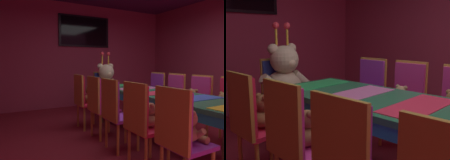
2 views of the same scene
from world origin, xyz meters
The scene contains 21 objects.
ground_plane centered at (0.00, 0.00, 0.00)m, with size 7.90×7.90×0.00m, color maroon.
wall_back centered at (0.00, 3.20, 1.40)m, with size 5.20×0.12×2.80m, color #99334C.
banquet_table centered at (0.00, 0.00, 0.66)m, with size 0.90×2.91×0.75m.
chair_left_0 centered at (-0.83, -1.13, 0.60)m, with size 0.42×0.41×0.98m.
teddy_left_0 centered at (-0.68, -1.13, 0.59)m, with size 0.26×0.33×0.31m.
chair_left_1 centered at (-0.84, -0.58, 0.60)m, with size 0.42×0.41×0.98m.
teddy_left_1 centered at (-0.69, -0.58, 0.58)m, with size 0.24×0.31×0.29m.
chair_left_2 centered at (-0.85, -0.01, 0.60)m, with size 0.42×0.41×0.98m.
chair_left_3 centered at (-0.83, 0.54, 0.60)m, with size 0.42×0.41×0.98m.
teddy_left_3 centered at (-0.68, 0.54, 0.58)m, with size 0.24×0.31×0.29m.
chair_left_4 centered at (-0.85, 1.13, 0.60)m, with size 0.42×0.41×0.98m.
teddy_left_4 centered at (-0.70, 1.13, 0.59)m, with size 0.26×0.33×0.32m.
teddy_right_1 centered at (0.70, -0.56, 0.59)m, with size 0.26×0.33×0.31m.
chair_right_2 centered at (0.82, -0.02, 0.60)m, with size 0.42×0.41×0.98m.
teddy_right_2 centered at (0.68, -0.02, 0.59)m, with size 0.25×0.32×0.30m.
chair_right_3 centered at (0.84, 0.58, 0.60)m, with size 0.42×0.41×0.98m.
teddy_right_3 centered at (0.70, 0.58, 0.57)m, with size 0.22×0.28×0.27m.
chair_right_4 centered at (0.84, 1.13, 0.60)m, with size 0.42×0.41×0.98m.
throne_chair centered at (0.00, 2.00, 0.60)m, with size 0.41×0.42×0.98m.
king_teddy_bear centered at (0.00, 1.82, 0.77)m, with size 0.77×0.59×0.98m.
wall_tv centered at (0.00, 3.11, 2.05)m, with size 1.44×0.06×0.84m.
Camera 1 is at (-2.26, -2.48, 1.20)m, focal length 34.45 mm.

